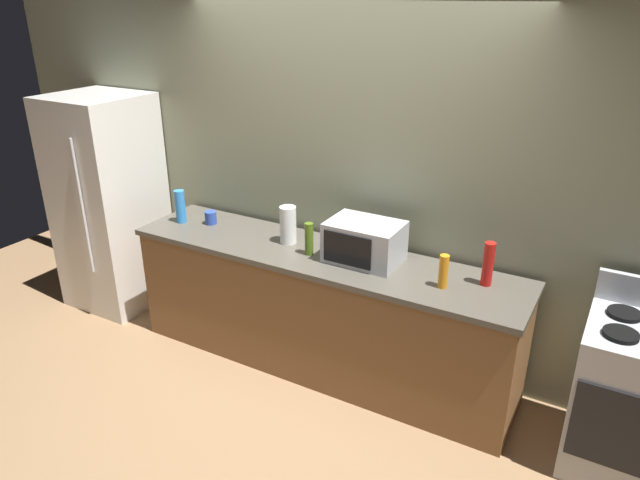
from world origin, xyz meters
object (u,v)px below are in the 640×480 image
Objects in this scene: refrigerator at (109,203)px; bottle_dish_soap at (443,271)px; microwave at (364,242)px; bottle_hot_sauce at (488,264)px; mug_blue at (211,218)px; paper_towel_roll at (288,225)px; bottle_spray_cleaner at (180,206)px; bottle_olive_oil at (309,239)px; stove_range at (632,399)px.

refrigerator reaches higher than bottle_dish_soap.
refrigerator is at bearing -178.83° from microwave.
bottle_hot_sauce reaches higher than mug_blue.
paper_towel_roll is at bearing 1.63° from refrigerator.
bottle_dish_soap is at bearing -5.24° from paper_towel_roll.
bottle_dish_soap is at bearing -0.97° from bottle_spray_cleaner.
stove_range is at bearing 1.31° from bottle_olive_oil.
bottle_spray_cleaner is at bearing -175.60° from paper_towel_roll.
microwave is 0.38m from bottle_olive_oil.
refrigerator is 3.16m from bottle_hot_sauce.
bottle_dish_soap is (1.17, -0.11, -0.03)m from paper_towel_roll.
bottle_hot_sauce is (1.16, 0.15, 0.03)m from bottle_olive_oil.
microwave is at bearing 1.17° from refrigerator.
microwave is 1.78× the size of paper_towel_roll.
stove_range is at bearing -1.63° from microwave.
refrigerator reaches higher than bottle_spray_cleaner.
refrigerator is at bearing 178.50° from bottle_spray_cleaner.
refrigerator reaches higher than microwave.
stove_range is 10.86× the size of mug_blue.
refrigerator reaches higher than stove_range.
refrigerator is 0.84m from bottle_spray_cleaner.
paper_towel_roll is 1.39m from bottle_hot_sauce.
bottle_olive_oil is (-0.37, -0.09, -0.02)m from microwave.
stove_range is 1.24m from bottle_dish_soap.
bottle_spray_cleaner is at bearing -177.39° from microwave.
bottle_olive_oil is at bearing -1.24° from bottle_spray_cleaner.
mug_blue is (-0.94, 0.11, -0.06)m from bottle_olive_oil.
mug_blue is at bearing 179.05° from paper_towel_roll.
refrigerator is 1.77m from paper_towel_roll.
paper_towel_roll is 1.27× the size of bottle_dish_soap.
bottle_olive_oil is at bearing -178.69° from stove_range.
refrigerator is 4.07m from stove_range.
microwave is 4.83× the size of mug_blue.
bottle_dish_soap is (0.94, -0.01, -0.01)m from bottle_olive_oil.
stove_range is 3.88× the size of bottle_hot_sauce.
paper_towel_roll is 1.19× the size of bottle_olive_oil.
refrigerator is 7.94× the size of bottle_olive_oil.
bottle_dish_soap is at bearing -177.06° from stove_range.
bottle_dish_soap reaches higher than mug_blue.
bottle_hot_sauce is at bearing 1.94° from refrigerator.
bottle_olive_oil is 1.16m from bottle_spray_cleaner.
refrigerator is at bearing 178.88° from bottle_dish_soap.
bottle_hot_sauce is at bearing 7.53° from bottle_olive_oil.
bottle_dish_soap is at bearing -1.12° from refrigerator.
bottle_dish_soap is at bearing -0.63° from bottle_olive_oil.
bottle_olive_oil is at bearing -23.01° from paper_towel_roll.
microwave is 2.12× the size of bottle_olive_oil.
microwave is 0.60m from paper_towel_roll.
bottle_olive_oil is at bearing -1.35° from refrigerator.
bottle_dish_soap is at bearing -10.35° from microwave.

